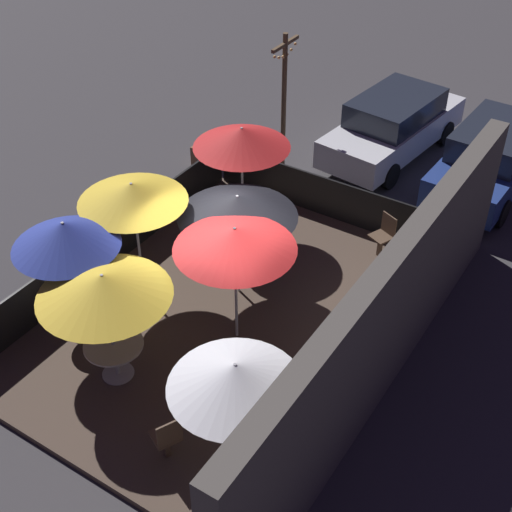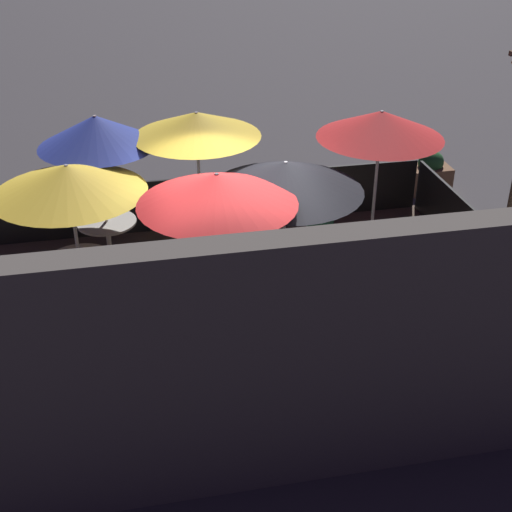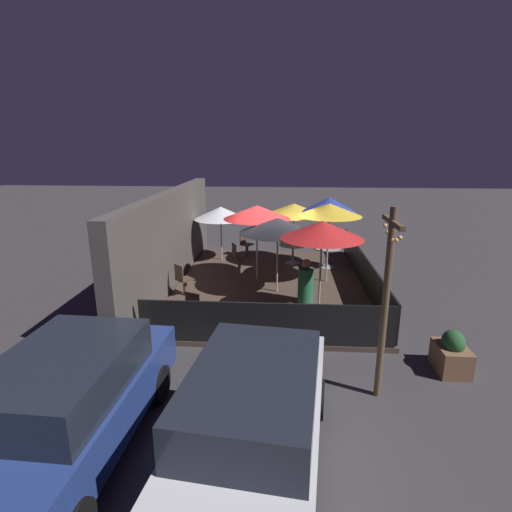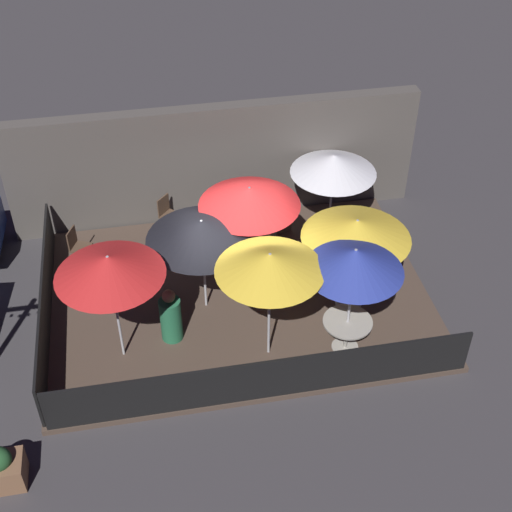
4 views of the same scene
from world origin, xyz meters
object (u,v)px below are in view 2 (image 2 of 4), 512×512
object	(u,v)px
patio_umbrella_4	(197,124)
patio_umbrella_5	(217,189)
dining_table_0	(108,229)
dining_table_1	(81,268)
patio_umbrella_1	(68,179)
patio_umbrella_6	(36,297)
patio_umbrella_0	(96,131)
patio_chair_2	(505,318)
patio_umbrella_3	(285,176)
patio_chair_0	(153,340)
patio_chair_1	(380,377)
patio_umbrella_2	(381,125)
patio_chair_3	(6,353)
planter_box	(429,174)
patron_0	(319,237)

from	to	relation	value
patio_umbrella_4	patio_umbrella_5	size ratio (longest dim) A/B	1.04
dining_table_0	dining_table_1	bearing A→B (deg)	70.51
patio_umbrella_1	patio_umbrella_6	distance (m)	2.68
patio_umbrella_0	patio_chair_2	distance (m)	6.44
patio_umbrella_0	patio_umbrella_4	distance (m)	1.51
patio_umbrella_0	patio_umbrella_1	size ratio (longest dim) A/B	1.13
patio_umbrella_3	dining_table_0	xyz separation A→B (m)	(2.52, -1.70, -1.41)
patio_chair_2	dining_table_0	bearing A→B (deg)	-11.59
patio_umbrella_1	patio_chair_0	xyz separation A→B (m)	(-0.90, 1.92, -1.47)
patio_umbrella_3	patio_chair_1	bearing A→B (deg)	101.04
patio_umbrella_0	dining_table_0	bearing A→B (deg)	-135.00
patio_umbrella_4	patio_umbrella_5	distance (m)	2.21
patio_chair_1	patio_umbrella_6	bearing A→B (deg)	34.53
patio_umbrella_2	patio_umbrella_6	distance (m)	5.96
patio_umbrella_4	patio_chair_3	distance (m)	4.37
patio_umbrella_1	planter_box	distance (m)	7.62
patio_umbrella_1	patio_umbrella_5	size ratio (longest dim) A/B	0.92
patio_umbrella_4	planter_box	world-z (taller)	patio_umbrella_4
planter_box	dining_table_0	bearing A→B (deg)	15.61
dining_table_1	planter_box	world-z (taller)	planter_box
patio_umbrella_5	planter_box	xyz separation A→B (m)	(-4.92, -4.15, -1.92)
patio_chair_2	patron_0	distance (m)	3.19
patio_umbrella_2	patio_chair_3	size ratio (longest dim) A/B	2.68
patio_umbrella_4	patio_chair_2	size ratio (longest dim) A/B	2.66
dining_table_1	patron_0	size ratio (longest dim) A/B	0.81
patio_umbrella_1	patio_umbrella_5	world-z (taller)	patio_umbrella_5
patio_umbrella_3	patio_umbrella_5	xyz separation A→B (m)	(1.05, 0.66, 0.19)
patio_chair_3	dining_table_0	bearing A→B (deg)	2.52
patio_umbrella_6	patio_chair_3	bearing A→B (deg)	-54.96
patio_umbrella_2	patio_chair_0	size ratio (longest dim) A/B	2.66
patio_chair_2	patio_chair_1	bearing A→B (deg)	45.19
patron_0	planter_box	xyz separation A→B (m)	(-3.08, -2.69, -0.29)
dining_table_1	patio_chair_1	bearing A→B (deg)	137.29
patio_umbrella_3	patio_umbrella_6	world-z (taller)	patio_umbrella_3
patio_chair_3	patio_chair_0	bearing A→B (deg)	-67.48
patio_umbrella_4	patio_umbrella_5	bearing A→B (deg)	89.10
patio_umbrella_4	dining_table_0	world-z (taller)	patio_umbrella_4
patio_umbrella_0	patio_umbrella_3	world-z (taller)	patio_umbrella_0
dining_table_1	patron_0	xyz separation A→B (m)	(-3.72, -0.27, -0.03)
patio_umbrella_0	patio_umbrella_5	world-z (taller)	patio_umbrella_0
patron_0	patio_umbrella_4	bearing A→B (deg)	53.14
patio_umbrella_2	patron_0	xyz separation A→B (m)	(0.98, 0.28, -1.71)
patio_umbrella_0	patio_chair_1	world-z (taller)	patio_umbrella_0
patio_umbrella_3	patio_chair_1	world-z (taller)	patio_umbrella_3
patio_umbrella_4	patio_umbrella_5	xyz separation A→B (m)	(0.03, 2.20, -0.11)
patio_umbrella_1	patio_chair_0	world-z (taller)	patio_umbrella_1
patio_umbrella_1	dining_table_0	size ratio (longest dim) A/B	2.29
patio_umbrella_6	patio_chair_0	distance (m)	1.89
dining_table_1	patio_chair_3	distance (m)	2.02
patio_umbrella_0	dining_table_1	distance (m)	2.08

